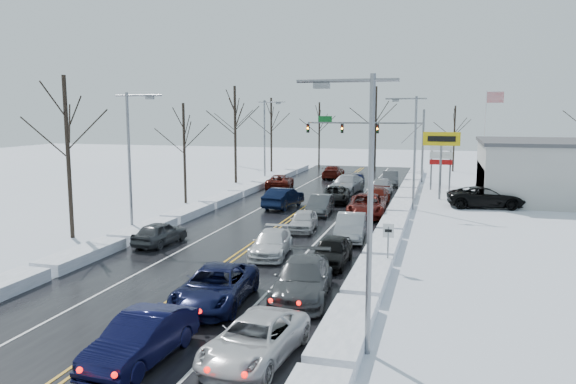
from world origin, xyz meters
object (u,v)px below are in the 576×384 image
(traffic_signal_mast, at_px, (377,132))
(flagpole, at_px, (486,128))
(oncoming_car_0, at_px, (283,207))
(tires_plus_sign, at_px, (441,143))

(traffic_signal_mast, distance_m, flagpole, 11.90)
(flagpole, relative_size, oncoming_car_0, 2.01)
(flagpole, xyz_separation_m, oncoming_car_0, (-16.96, -21.92, -5.93))
(traffic_signal_mast, height_order, flagpole, flagpole)
(tires_plus_sign, distance_m, flagpole, 14.79)
(oncoming_car_0, bearing_deg, traffic_signal_mast, -96.83)
(traffic_signal_mast, relative_size, tires_plus_sign, 2.21)
(tires_plus_sign, xyz_separation_m, flagpole, (4.67, 14.01, 0.93))
(flagpole, distance_m, oncoming_car_0, 28.34)
(tires_plus_sign, relative_size, flagpole, 0.60)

